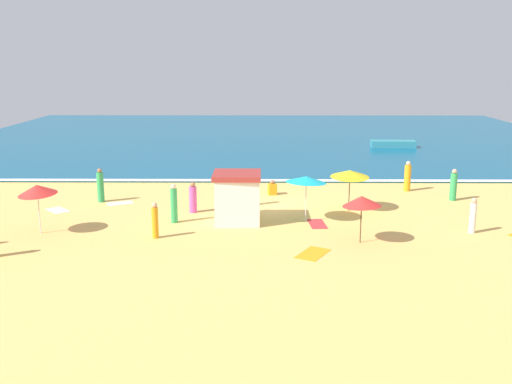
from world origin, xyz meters
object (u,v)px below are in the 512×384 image
Objects in this scene: beachgoer_2 at (193,198)px; beachgoer_10 at (174,204)px; beachgoer_4 at (100,186)px; beachgoer_5 at (453,186)px; beach_umbrella_1 at (37,190)px; beach_umbrella_4 at (362,201)px; small_boat_0 at (393,144)px; lifeguard_cabana at (237,197)px; beachgoer_7 at (408,177)px; beachgoer_6 at (272,189)px; beachgoer_11 at (250,192)px; beachgoer_9 at (155,221)px; beach_umbrella_2 at (350,174)px; beachgoer_3 at (473,216)px; beach_umbrella_0 at (306,179)px.

beachgoer_2 is 2.07m from beachgoer_10.
beachgoer_4 is 19.90m from beachgoer_5.
beach_umbrella_1 is 14.59m from beach_umbrella_4.
beachgoer_10 is 28.90m from small_boat_0.
beach_umbrella_1 is (-9.01, -1.97, 0.81)m from lifeguard_cabana.
beachgoer_7 is at bearing 34.87° from lifeguard_cabana.
small_boat_0 is at bearing 43.78° from beachgoer_4.
beachgoer_2 reaches higher than beachgoer_6.
small_boat_0 is (2.86, 16.96, -0.45)m from beachgoer_7.
beach_umbrella_4 is 8.30m from beachgoer_11.
lifeguard_cabana is 1.53× the size of beachgoer_2.
beachgoer_5 reaches higher than small_boat_0.
beach_umbrella_2 is at bearing 27.35° from beachgoer_9.
beachgoer_6 is 21.16m from small_boat_0.
beachgoer_10 is 1.18× the size of beachgoer_11.
beach_umbrella_2 is 22.92m from small_boat_0.
beachgoer_6 is at bearing 139.96° from beachgoer_3.
beachgoer_5 is 19.37m from small_boat_0.
beach_umbrella_0 is 6.22m from beachgoer_6.
beach_umbrella_2 reaches higher than beachgoer_10.
beachgoer_10 is at bearing 160.11° from beach_umbrella_4.
beach_umbrella_0 reaches higher than beachgoer_11.
beach_umbrella_0 is at bearing -16.14° from beachgoer_2.
beach_umbrella_2 is 1.17× the size of beachgoer_10.
beachgoer_6 is (-9.11, 7.65, -0.45)m from beachgoer_3.
beachgoer_10 is at bearing -162.71° from beachgoer_5.
beach_umbrella_4 is 1.18× the size of beachgoer_7.
beachgoer_10 is at bearing -178.18° from lifeguard_cabana.
beach_umbrella_0 reaches higher than beachgoer_6.
lifeguard_cabana is 1.52× the size of beachgoer_11.
beachgoer_10 reaches higher than beachgoer_3.
beachgoer_11 is at bearing -120.93° from small_boat_0.
beachgoer_10 is (-14.03, 1.61, 0.10)m from beachgoer_3.
beachgoer_4 is at bearing 122.39° from beachgoer_9.
beach_umbrella_4 reaches higher than small_boat_0.
beach_umbrella_1 is at bearing -170.20° from beach_umbrella_0.
beach_umbrella_4 is 11.22m from beachgoer_7.
beach_umbrella_1 is 34.00m from small_boat_0.
beach_umbrella_1 reaches higher than beachgoer_3.
beachgoer_7 is 0.47× the size of small_boat_0.
beachgoer_4 is 8.41m from beachgoer_11.
beach_umbrella_1 reaches higher than beachgoer_7.
beachgoer_11 is at bearing -158.88° from beachgoer_7.
beach_umbrella_1 reaches higher than beachgoer_4.
beachgoer_11 reaches higher than beachgoer_2.
beachgoer_7 is at bearing 66.14° from beach_umbrella_4.
beachgoer_7 is at bearing 9.26° from beachgoer_4.
beachgoer_5 is at bearing 24.84° from beachgoer_9.
beach_umbrella_0 is at bearing -134.32° from beachgoer_7.
beachgoer_3 is 0.88× the size of beachgoer_4.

